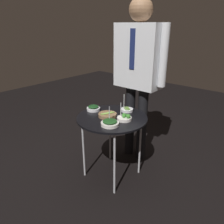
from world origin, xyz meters
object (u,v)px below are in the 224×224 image
(bowl_asparagus_front_center, at_px, (107,115))
(waiter_figure, at_px, (138,64))
(bowl_asparagus_center, at_px, (127,110))
(bowl_spinach_front_left, at_px, (110,123))
(serving_cart, at_px, (112,121))
(bowl_spinach_back_left, at_px, (93,108))
(bowl_broccoli_far_rim, at_px, (125,118))

(bowl_asparagus_front_center, distance_m, waiter_figure, 0.65)
(bowl_asparagus_center, xyz_separation_m, bowl_spinach_front_left, (0.09, -0.37, 0.01))
(serving_cart, height_order, waiter_figure, waiter_figure)
(bowl_spinach_front_left, xyz_separation_m, waiter_figure, (-0.14, 0.62, 0.42))
(serving_cart, relative_size, bowl_asparagus_front_center, 3.83)
(bowl_spinach_front_left, bearing_deg, waiter_figure, 102.91)
(serving_cart, relative_size, bowl_spinach_back_left, 4.95)
(bowl_asparagus_front_center, xyz_separation_m, bowl_spinach_front_left, (0.15, -0.14, 0.01))
(serving_cart, distance_m, bowl_spinach_back_left, 0.27)
(bowl_spinach_front_left, distance_m, waiter_figure, 0.76)
(bowl_broccoli_far_rim, bearing_deg, serving_cart, -172.84)
(bowl_asparagus_front_center, bearing_deg, bowl_broccoli_far_rim, 12.28)
(bowl_asparagus_front_center, relative_size, bowl_spinach_front_left, 1.11)
(bowl_spinach_back_left, distance_m, waiter_figure, 0.66)
(bowl_asparagus_center, bearing_deg, serving_cart, -94.56)
(bowl_spinach_back_left, xyz_separation_m, bowl_spinach_front_left, (0.37, -0.16, -0.00))
(bowl_broccoli_far_rim, xyz_separation_m, bowl_spinach_back_left, (-0.40, -0.01, -0.00))
(bowl_asparagus_front_center, height_order, waiter_figure, waiter_figure)
(bowl_spinach_back_left, relative_size, waiter_figure, 0.08)
(bowl_asparagus_front_center, distance_m, bowl_spinach_front_left, 0.20)
(serving_cart, xyz_separation_m, bowl_asparagus_front_center, (-0.04, -0.02, 0.06))
(bowl_asparagus_center, distance_m, waiter_figure, 0.50)
(bowl_spinach_back_left, distance_m, bowl_spinach_front_left, 0.41)
(serving_cart, height_order, bowl_spinach_front_left, bowl_spinach_front_left)
(serving_cart, bearing_deg, bowl_broccoli_far_rim, 7.16)
(bowl_asparagus_center, bearing_deg, bowl_spinach_front_left, -75.90)
(bowl_asparagus_center, bearing_deg, waiter_figure, 101.11)
(bowl_broccoli_far_rim, height_order, bowl_asparagus_center, bowl_asparagus_center)
(bowl_broccoli_far_rim, height_order, waiter_figure, waiter_figure)
(bowl_asparagus_front_center, xyz_separation_m, bowl_broccoli_far_rim, (0.18, 0.04, 0.01))
(serving_cart, height_order, bowl_asparagus_front_center, bowl_asparagus_front_center)
(bowl_spinach_front_left, bearing_deg, bowl_asparagus_front_center, 137.84)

